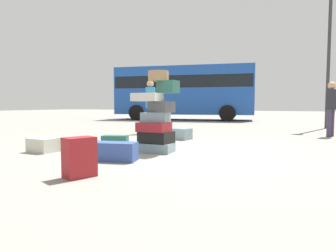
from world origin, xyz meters
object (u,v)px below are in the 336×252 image
at_px(suitcase_navy_foreground_far, 113,151).
at_px(person_tourist_with_camera, 150,102).
at_px(suitcase_cream_left_side, 44,145).
at_px(parked_bus, 185,90).
at_px(suitcase_maroon_foreground_near, 79,157).
at_px(suitcase_tower, 157,119).
at_px(suitcase_teal_white_trunk, 81,146).
at_px(suitcase_slate_upright_blue, 179,134).
at_px(suitcase_teal_right_side, 115,140).
at_px(person_bearded_onlooker, 331,104).
at_px(lamp_post, 330,18).

bearing_deg(suitcase_navy_foreground_far, person_tourist_with_camera, 97.23).
bearing_deg(suitcase_cream_left_side, parked_bus, 103.09).
bearing_deg(suitcase_navy_foreground_far, suitcase_maroon_foreground_near, -90.12).
relative_size(person_tourist_with_camera, parked_bus, 0.20).
bearing_deg(suitcase_tower, suitcase_teal_white_trunk, -162.63).
relative_size(suitcase_tower, suitcase_cream_left_side, 3.01).
height_order(suitcase_teal_white_trunk, suitcase_maroon_foreground_near, suitcase_maroon_foreground_near).
height_order(suitcase_teal_white_trunk, person_tourist_with_camera, person_tourist_with_camera).
xyz_separation_m(suitcase_maroon_foreground_near, suitcase_slate_upright_blue, (-0.51, 4.42, -0.11)).
bearing_deg(parked_bus, suitcase_slate_upright_blue, -79.42).
relative_size(suitcase_teal_right_side, suitcase_maroon_foreground_near, 1.15).
distance_m(suitcase_navy_foreground_far, person_bearded_onlooker, 6.80).
xyz_separation_m(suitcase_cream_left_side, suitcase_teal_right_side, (0.60, 1.54, -0.03)).
xyz_separation_m(suitcase_teal_white_trunk, person_bearded_onlooker, (4.69, 5.16, 0.86)).
bearing_deg(suitcase_slate_upright_blue, suitcase_teal_white_trunk, -98.57).
relative_size(suitcase_teal_white_trunk, lamp_post, 0.09).
relative_size(suitcase_navy_foreground_far, suitcase_cream_left_side, 1.47).
height_order(suitcase_tower, suitcase_teal_right_side, suitcase_tower).
xyz_separation_m(suitcase_navy_foreground_far, suitcase_teal_white_trunk, (-1.25, 0.64, -0.07)).
bearing_deg(suitcase_slate_upright_blue, person_bearded_onlooker, 46.64).
distance_m(suitcase_cream_left_side, suitcase_maroon_foreground_near, 2.45).
height_order(suitcase_navy_foreground_far, person_tourist_with_camera, person_tourist_with_camera).
xyz_separation_m(suitcase_navy_foreground_far, person_bearded_onlooker, (3.45, 5.81, 0.79)).
xyz_separation_m(suitcase_slate_upright_blue, person_tourist_with_camera, (-1.52, 1.16, 0.87)).
bearing_deg(suitcase_teal_white_trunk, suitcase_teal_right_side, 82.41).
bearing_deg(suitcase_navy_foreground_far, parked_bus, 93.18).
bearing_deg(suitcase_maroon_foreground_near, lamp_post, 94.09).
height_order(suitcase_maroon_foreground_near, suitcase_slate_upright_blue, suitcase_maroon_foreground_near).
bearing_deg(lamp_post, parked_bus, 153.22).
distance_m(suitcase_maroon_foreground_near, lamp_post, 11.49).
bearing_deg(person_bearded_onlooker, suitcase_cream_left_side, -19.57).
relative_size(suitcase_cream_left_side, suitcase_teal_right_side, 0.89).
height_order(suitcase_tower, suitcase_teal_white_trunk, suitcase_tower).
bearing_deg(suitcase_teal_white_trunk, suitcase_slate_upright_blue, 64.40).
xyz_separation_m(suitcase_maroon_foreground_near, lamp_post, (3.19, 10.30, 3.95)).
xyz_separation_m(suitcase_teal_white_trunk, suitcase_slate_upright_blue, (1.02, 2.66, 0.06)).
bearing_deg(lamp_post, suitcase_maroon_foreground_near, -107.20).
xyz_separation_m(suitcase_teal_right_side, parked_bus, (-2.88, 11.27, 1.73)).
bearing_deg(person_tourist_with_camera, suitcase_tower, 14.33).
bearing_deg(person_tourist_with_camera, person_bearded_onlooker, 88.26).
height_order(suitcase_teal_right_side, person_tourist_with_camera, person_tourist_with_camera).
bearing_deg(parked_bus, person_tourist_with_camera, -85.84).
height_order(suitcase_tower, suitcase_maroon_foreground_near, suitcase_tower).
bearing_deg(suitcase_maroon_foreground_near, suitcase_slate_upright_blue, 117.87).
distance_m(suitcase_maroon_foreground_near, person_tourist_with_camera, 5.98).
distance_m(person_bearded_onlooker, lamp_post, 4.70).
height_order(suitcase_cream_left_side, suitcase_slate_upright_blue, suitcase_slate_upright_blue).
bearing_deg(suitcase_cream_left_side, suitcase_maroon_foreground_near, -29.20).
xyz_separation_m(suitcase_navy_foreground_far, lamp_post, (3.47, 9.19, 4.05)).
distance_m(suitcase_teal_right_side, suitcase_slate_upright_blue, 1.85).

